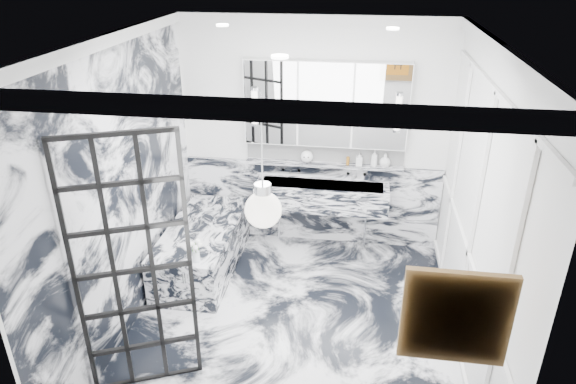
% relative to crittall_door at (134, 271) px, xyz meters
% --- Properties ---
extents(floor, '(3.60, 3.60, 0.00)m').
position_rel_crittall_door_xyz_m(floor, '(1.14, 0.88, -1.14)').
color(floor, silver).
rests_on(floor, ground).
extents(ceiling, '(3.60, 3.60, 0.00)m').
position_rel_crittall_door_xyz_m(ceiling, '(1.14, 0.88, 1.66)').
color(ceiling, white).
rests_on(ceiling, wall_back).
extents(wall_back, '(3.60, 0.00, 3.60)m').
position_rel_crittall_door_xyz_m(wall_back, '(1.14, 2.68, 0.26)').
color(wall_back, white).
rests_on(wall_back, floor).
extents(wall_front, '(3.60, 0.00, 3.60)m').
position_rel_crittall_door_xyz_m(wall_front, '(1.14, -0.92, 0.26)').
color(wall_front, white).
rests_on(wall_front, floor).
extents(wall_left, '(0.00, 3.60, 3.60)m').
position_rel_crittall_door_xyz_m(wall_left, '(-0.46, 0.88, 0.26)').
color(wall_left, white).
rests_on(wall_left, floor).
extents(wall_right, '(0.00, 3.60, 3.60)m').
position_rel_crittall_door_xyz_m(wall_right, '(2.74, 0.88, 0.26)').
color(wall_right, white).
rests_on(wall_right, floor).
extents(marble_clad_back, '(3.18, 0.05, 1.05)m').
position_rel_crittall_door_xyz_m(marble_clad_back, '(1.14, 2.65, -0.61)').
color(marble_clad_back, silver).
rests_on(marble_clad_back, floor).
extents(marble_clad_left, '(0.02, 3.56, 2.68)m').
position_rel_crittall_door_xyz_m(marble_clad_left, '(-0.45, 0.88, 0.20)').
color(marble_clad_left, silver).
rests_on(marble_clad_left, floor).
extents(panel_molding, '(0.03, 3.40, 2.30)m').
position_rel_crittall_door_xyz_m(panel_molding, '(2.72, 0.88, 0.16)').
color(panel_molding, white).
rests_on(panel_molding, floor).
extents(soap_bottle_a, '(0.10, 0.10, 0.20)m').
position_rel_crittall_door_xyz_m(soap_bottle_a, '(1.89, 2.59, 0.06)').
color(soap_bottle_a, '#8C5919').
rests_on(soap_bottle_a, ledge).
extents(soap_bottle_b, '(0.08, 0.08, 0.16)m').
position_rel_crittall_door_xyz_m(soap_bottle_b, '(1.71, 2.59, 0.04)').
color(soap_bottle_b, '#4C4C51').
rests_on(soap_bottle_b, ledge).
extents(soap_bottle_c, '(0.16, 0.16, 0.17)m').
position_rel_crittall_door_xyz_m(soap_bottle_c, '(2.01, 2.59, 0.04)').
color(soap_bottle_c, silver).
rests_on(soap_bottle_c, ledge).
extents(face_pot, '(0.15, 0.15, 0.15)m').
position_rel_crittall_door_xyz_m(face_pot, '(1.08, 2.59, 0.03)').
color(face_pot, white).
rests_on(face_pot, ledge).
extents(amber_bottle, '(0.04, 0.04, 0.10)m').
position_rel_crittall_door_xyz_m(amber_bottle, '(1.57, 2.59, 0.00)').
color(amber_bottle, '#8C5919').
rests_on(amber_bottle, ledge).
extents(flower_vase, '(0.07, 0.07, 0.12)m').
position_rel_crittall_door_xyz_m(flower_vase, '(0.13, 1.07, -0.53)').
color(flower_vase, silver).
rests_on(flower_vase, bathtub).
extents(crittall_door, '(0.82, 0.39, 2.27)m').
position_rel_crittall_door_xyz_m(crittall_door, '(0.00, 0.00, 0.00)').
color(crittall_door, black).
rests_on(crittall_door, floor).
extents(artwork, '(0.47, 0.05, 0.47)m').
position_rel_crittall_door_xyz_m(artwork, '(2.27, -0.88, 0.52)').
color(artwork, orange).
rests_on(artwork, wall_front).
extents(pendant_light, '(0.22, 0.22, 0.22)m').
position_rel_crittall_door_xyz_m(pendant_light, '(1.16, -0.50, 0.89)').
color(pendant_light, white).
rests_on(pendant_light, ceiling).
extents(trough_sink, '(1.60, 0.45, 0.30)m').
position_rel_crittall_door_xyz_m(trough_sink, '(1.29, 2.43, -0.41)').
color(trough_sink, silver).
rests_on(trough_sink, wall_back).
extents(ledge, '(1.90, 0.14, 0.04)m').
position_rel_crittall_door_xyz_m(ledge, '(1.29, 2.60, -0.07)').
color(ledge, silver).
rests_on(ledge, wall_back).
extents(subway_tile, '(1.90, 0.03, 0.23)m').
position_rel_crittall_door_xyz_m(subway_tile, '(1.29, 2.66, 0.07)').
color(subway_tile, white).
rests_on(subway_tile, wall_back).
extents(mirror_cabinet, '(1.90, 0.16, 1.00)m').
position_rel_crittall_door_xyz_m(mirror_cabinet, '(1.29, 2.60, 0.68)').
color(mirror_cabinet, white).
rests_on(mirror_cabinet, wall_back).
extents(sconce_left, '(0.07, 0.07, 0.40)m').
position_rel_crittall_door_xyz_m(sconce_left, '(0.47, 2.51, 0.64)').
color(sconce_left, white).
rests_on(sconce_left, mirror_cabinet).
extents(sconce_right, '(0.07, 0.07, 0.40)m').
position_rel_crittall_door_xyz_m(sconce_right, '(2.11, 2.51, 0.64)').
color(sconce_right, white).
rests_on(sconce_right, mirror_cabinet).
extents(bathtub, '(0.75, 1.65, 0.55)m').
position_rel_crittall_door_xyz_m(bathtub, '(-0.04, 1.77, -0.86)').
color(bathtub, silver).
rests_on(bathtub, floor).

